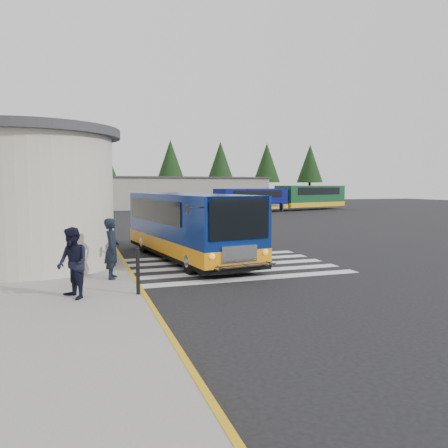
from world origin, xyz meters
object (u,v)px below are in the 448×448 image
object	(u,v)px
transit_bus	(188,228)
pedestrian_a	(112,248)
bollard	(138,271)
far_bus_b	(311,196)
pedestrian_b	(73,263)
far_bus_a	(252,199)

from	to	relation	value
transit_bus	pedestrian_a	distance (m)	4.84
bollard	far_bus_b	distance (m)	46.14
transit_bus	pedestrian_a	xyz separation A→B (m)	(-3.27, -3.56, -0.20)
bollard	pedestrian_b	bearing A→B (deg)	177.37
bollard	far_bus_a	bearing A→B (deg)	63.41
pedestrian_a	far_bus_b	bearing A→B (deg)	-27.19
bollard	far_bus_b	world-z (taller)	far_bus_b
pedestrian_b	far_bus_b	bearing A→B (deg)	116.65
pedestrian_a	pedestrian_b	distance (m)	2.44
transit_bus	far_bus_b	xyz separation A→B (m)	(23.89, 31.84, 0.43)
pedestrian_a	far_bus_b	size ratio (longest dim) A/B	0.18
pedestrian_a	pedestrian_b	bearing A→B (deg)	163.05
transit_bus	far_bus_a	xyz separation A→B (m)	(14.65, 29.03, 0.24)
pedestrian_a	far_bus_a	xyz separation A→B (m)	(17.92, 32.58, 0.43)
far_bus_a	far_bus_b	size ratio (longest dim) A/B	0.89
pedestrian_a	transit_bus	bearing A→B (deg)	-32.31
pedestrian_b	far_bus_b	distance (m)	47.02
pedestrian_a	bollard	xyz separation A→B (m)	(0.49, -2.24, -0.32)
pedestrian_b	far_bus_a	world-z (taller)	far_bus_a
far_bus_a	transit_bus	bearing A→B (deg)	137.36
bollard	far_bus_a	world-z (taller)	far_bus_a
pedestrian_a	pedestrian_b	xyz separation A→B (m)	(-1.12, -2.17, -0.02)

